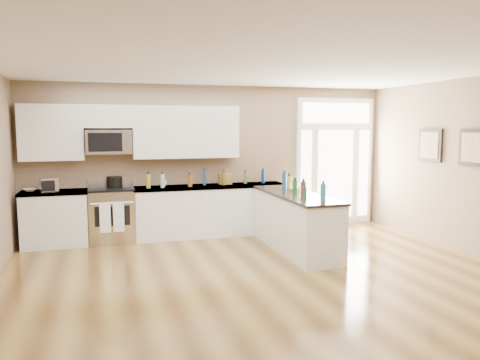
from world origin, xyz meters
The scene contains 20 objects.
ground centered at (0.00, 0.00, 0.00)m, with size 8.00×8.00×0.00m, color brown.
room_shell centered at (0.00, 0.00, 1.71)m, with size 8.00×8.00×8.00m.
back_cabinet_left centered at (-2.87, 3.69, 0.44)m, with size 1.10×0.66×0.94m.
back_cabinet_right centered at (-0.16, 3.69, 0.44)m, with size 2.85×0.66×0.94m.
peninsula_cabinet centered at (0.93, 2.24, 0.43)m, with size 0.69×2.32×0.94m.
upper_cabinet_left centered at (-2.88, 3.83, 1.93)m, with size 1.04×0.33×0.95m, color white.
upper_cabinet_right centered at (-0.57, 3.83, 1.93)m, with size 1.94×0.33×0.95m, color white.
upper_cabinet_short centered at (-1.95, 3.83, 2.20)m, with size 0.82×0.33×0.40m, color white.
microwave centered at (-1.95, 3.80, 1.76)m, with size 0.78×0.41×0.42m.
entry_door centered at (2.55, 3.95, 1.30)m, with size 1.70×0.10×2.60m.
wall_art_near centered at (3.47, 2.20, 1.70)m, with size 0.05×0.58×0.58m.
wall_art_far centered at (3.47, 1.20, 1.70)m, with size 0.05×0.58×0.58m.
kitchen_range centered at (-1.94, 3.69, 0.48)m, with size 0.78×0.69×1.08m.
stockpot centered at (-1.87, 3.80, 1.06)m, with size 0.28×0.28×0.21m, color black.
toaster_oven centered at (-2.94, 3.62, 1.06)m, with size 0.27×0.21×0.23m, color silver.
cardboard_box centered at (0.15, 3.79, 1.04)m, with size 0.23×0.17×0.19m, color olive.
bowl_left centered at (-3.25, 3.76, 0.96)m, with size 0.20×0.20×0.05m, color white.
bowl_peninsula centered at (1.05, 2.56, 0.97)m, with size 0.17×0.17×0.05m, color white.
cup_counter centered at (-1.01, 3.81, 0.99)m, with size 0.14×0.14×0.11m, color white.
counter_bottles centered at (0.33, 3.00, 1.06)m, with size 2.42×2.44×0.27m.
Camera 1 is at (-2.14, -4.71, 2.02)m, focal length 35.00 mm.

